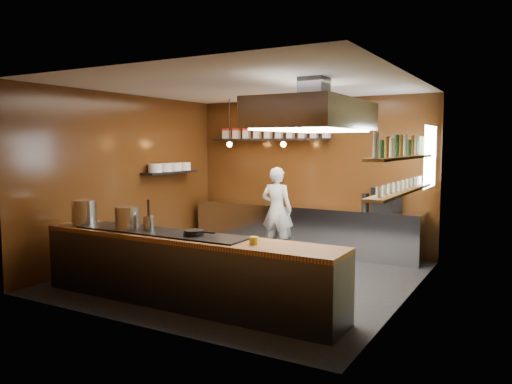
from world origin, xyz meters
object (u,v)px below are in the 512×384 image
Objects in this scene: espresso_machine at (386,199)px; chef at (277,210)px; extractor_hood at (314,114)px; stockpot_small at (127,218)px; stockpot_large at (84,212)px.

chef is at bearing -157.01° from espresso_machine.
stockpot_small is at bearing -149.58° from extractor_hood.
extractor_hood is 2.92m from stockpot_small.
stockpot_large is at bearing 62.29° from chef.
stockpot_large is 3.72m from chef.
chef is at bearing 67.61° from stockpot_large.
stockpot_large is 0.84× the size of espresso_machine.
espresso_machine is 2.06m from chef.
stockpot_small is 4.66m from espresso_machine.
stockpot_large is 0.89m from stockpot_small.
espresso_machine is 0.26× the size of chef.
extractor_hood is at bearing 22.08° from stockpot_large.
espresso_machine is (2.52, 3.92, 0.02)m from stockpot_small.
stockpot_large reaches higher than stockpot_small.
extractor_hood is 3.61m from stockpot_large.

